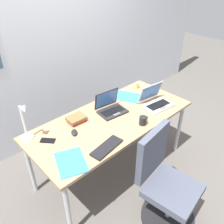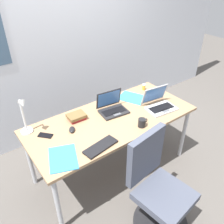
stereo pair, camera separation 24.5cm
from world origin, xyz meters
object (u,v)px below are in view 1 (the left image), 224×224
at_px(laptop_by_keyboard, 111,108).
at_px(pill_bottle, 137,85).
at_px(laptop_near_lamp, 156,101).
at_px(paper_folder_front_left, 71,162).
at_px(book_stack, 77,119).
at_px(office_chair, 165,187).
at_px(paper_folder_near_mouse, 128,97).
at_px(cell_phone, 48,141).
at_px(desk_lamp, 25,123).
at_px(computer_mouse, 74,132).
at_px(external_keyboard, 107,147).
at_px(coffee_mug, 143,121).

relative_size(laptop_by_keyboard, pill_bottle, 4.07).
height_order(laptop_near_lamp, paper_folder_front_left, laptop_near_lamp).
height_order(laptop_near_lamp, book_stack, laptop_near_lamp).
distance_m(laptop_by_keyboard, office_chair, 0.98).
height_order(pill_bottle, paper_folder_near_mouse, pill_bottle).
relative_size(cell_phone, pill_bottle, 1.72).
height_order(desk_lamp, cell_phone, desk_lamp).
height_order(cell_phone, paper_folder_front_left, cell_phone).
distance_m(cell_phone, paper_folder_front_left, 0.37).
height_order(computer_mouse, paper_folder_front_left, computer_mouse).
distance_m(cell_phone, paper_folder_near_mouse, 1.13).
bearing_deg(laptop_near_lamp, paper_folder_front_left, -176.10).
relative_size(paper_folder_near_mouse, paper_folder_front_left, 1.00).
height_order(desk_lamp, laptop_by_keyboard, desk_lamp).
bearing_deg(office_chair, external_keyboard, 120.77).
distance_m(laptop_near_lamp, paper_folder_front_left, 1.24).
bearing_deg(desk_lamp, laptop_by_keyboard, -10.70).
distance_m(computer_mouse, paper_folder_near_mouse, 0.90).
xyz_separation_m(laptop_near_lamp, computer_mouse, (-0.99, 0.20, -0.03)).
xyz_separation_m(laptop_near_lamp, pill_bottle, (0.15, 0.41, -0.01)).
relative_size(laptop_by_keyboard, coffee_mug, 2.84).
height_order(cell_phone, coffee_mug, coffee_mug).
distance_m(cell_phone, pill_bottle, 1.39).
xyz_separation_m(coffee_mug, office_chair, (-0.23, -0.49, -0.39)).
relative_size(desk_lamp, cell_phone, 2.94).
relative_size(computer_mouse, office_chair, 0.10).
bearing_deg(cell_phone, external_keyboard, -94.51).
height_order(computer_mouse, cell_phone, computer_mouse).
height_order(computer_mouse, pill_bottle, pill_bottle).
distance_m(laptop_near_lamp, laptop_by_keyboard, 0.53).
relative_size(coffee_mug, office_chair, 0.12).
distance_m(laptop_near_lamp, coffee_mug, 0.42).
xyz_separation_m(cell_phone, office_chair, (0.61, -0.92, -0.35)).
bearing_deg(book_stack, coffee_mug, -46.87).
bearing_deg(cell_phone, coffee_mug, -68.26).
distance_m(coffee_mug, office_chair, 0.66).
bearing_deg(paper_folder_front_left, laptop_by_keyboard, 23.65).
distance_m(desk_lamp, coffee_mug, 1.12).
distance_m(laptop_by_keyboard, paper_folder_front_left, 0.84).
bearing_deg(desk_lamp, paper_folder_near_mouse, -3.58).
bearing_deg(office_chair, cell_phone, 123.67).
relative_size(desk_lamp, coffee_mug, 3.54).
distance_m(pill_bottle, coffee_mug, 0.78).
distance_m(laptop_by_keyboard, paper_folder_near_mouse, 0.38).
height_order(computer_mouse, coffee_mug, coffee_mug).
xyz_separation_m(desk_lamp, cell_phone, (0.12, -0.13, -0.19)).
bearing_deg(paper_folder_front_left, pill_bottle, 19.79).
xyz_separation_m(book_stack, coffee_mug, (0.46, -0.50, 0.01)).
bearing_deg(book_stack, external_keyboard, -95.00).
height_order(paper_folder_front_left, coffee_mug, coffee_mug).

